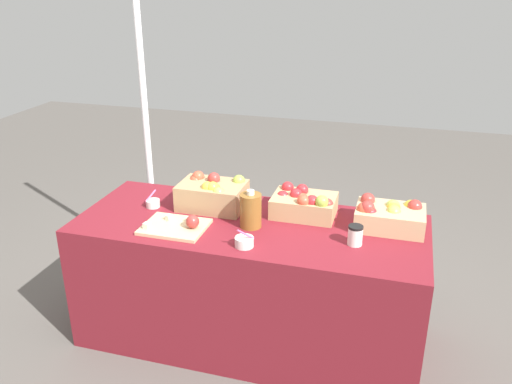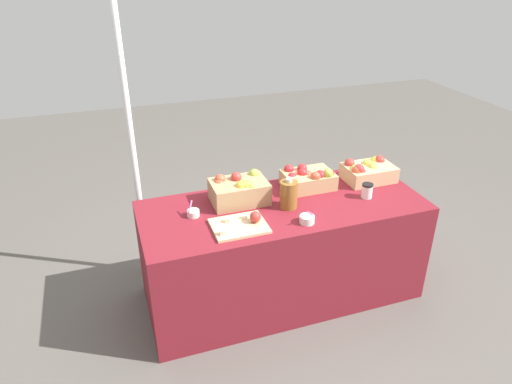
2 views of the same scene
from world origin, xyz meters
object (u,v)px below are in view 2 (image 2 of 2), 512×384
(apple_crate_right, at_px, (239,190))
(tent_pole, at_px, (132,145))
(sample_bowl_mid, at_px, (307,219))
(cutting_board_front, at_px, (242,224))
(apple_crate_middle, at_px, (308,178))
(sample_bowl_near, at_px, (193,213))
(cider_jug, at_px, (289,194))
(coffee_cup, at_px, (367,191))
(apple_crate_left, at_px, (367,171))

(apple_crate_right, distance_m, tent_pole, 0.80)
(apple_crate_right, bearing_deg, sample_bowl_mid, -51.58)
(cutting_board_front, height_order, tent_pole, tent_pole)
(apple_crate_middle, distance_m, sample_bowl_near, 0.87)
(sample_bowl_near, bearing_deg, tent_pole, 118.54)
(apple_crate_middle, relative_size, cutting_board_front, 1.04)
(apple_crate_right, distance_m, cider_jug, 0.34)
(apple_crate_middle, relative_size, sample_bowl_near, 3.64)
(coffee_cup, bearing_deg, apple_crate_middle, 139.35)
(sample_bowl_mid, height_order, tent_pole, tent_pole)
(sample_bowl_near, distance_m, cider_jug, 0.63)
(apple_crate_middle, xyz_separation_m, tent_pole, (-1.15, 0.40, 0.25))
(sample_bowl_mid, xyz_separation_m, coffee_cup, (0.52, 0.17, 0.03))
(cutting_board_front, distance_m, cider_jug, 0.40)
(apple_crate_right, distance_m, coffee_cup, 0.87)
(apple_crate_middle, height_order, cider_jug, cider_jug)
(apple_crate_middle, bearing_deg, apple_crate_left, -3.69)
(apple_crate_left, relative_size, apple_crate_right, 0.96)
(sample_bowl_near, height_order, tent_pole, tent_pole)
(apple_crate_left, xyz_separation_m, sample_bowl_mid, (-0.66, -0.41, -0.05))
(cutting_board_front, height_order, coffee_cup, coffee_cup)
(cutting_board_front, height_order, sample_bowl_near, sample_bowl_near)
(sample_bowl_near, xyz_separation_m, sample_bowl_mid, (0.65, -0.31, 0.00))
(tent_pole, bearing_deg, sample_bowl_mid, -41.86)
(apple_crate_left, relative_size, coffee_cup, 3.47)
(apple_crate_right, bearing_deg, sample_bowl_near, -164.73)
(cutting_board_front, bearing_deg, apple_crate_middle, 30.31)
(cutting_board_front, distance_m, sample_bowl_mid, 0.41)
(cutting_board_front, bearing_deg, coffee_cup, 5.31)
(apple_crate_right, height_order, cider_jug, cider_jug)
(tent_pole, bearing_deg, sample_bowl_near, -61.46)
(sample_bowl_mid, height_order, coffee_cup, sample_bowl_mid)
(apple_crate_middle, relative_size, sample_bowl_mid, 3.17)
(coffee_cup, height_order, tent_pole, tent_pole)
(sample_bowl_mid, distance_m, cider_jug, 0.24)
(sample_bowl_mid, relative_size, tent_pole, 0.05)
(cutting_board_front, distance_m, coffee_cup, 0.93)
(cutting_board_front, xyz_separation_m, cider_jug, (0.36, 0.14, 0.08))
(cider_jug, bearing_deg, apple_crate_right, 148.02)
(apple_crate_middle, bearing_deg, coffee_cup, -40.65)
(apple_crate_left, xyz_separation_m, coffee_cup, (-0.14, -0.24, -0.02))
(cutting_board_front, bearing_deg, apple_crate_right, 75.77)
(apple_crate_left, distance_m, sample_bowl_near, 1.32)
(apple_crate_middle, height_order, cutting_board_front, apple_crate_middle)
(apple_crate_left, distance_m, cider_jug, 0.72)
(sample_bowl_near, bearing_deg, cider_jug, -7.98)
(apple_crate_middle, relative_size, coffee_cup, 3.40)
(apple_crate_left, xyz_separation_m, apple_crate_middle, (-0.45, 0.03, -0.00))
(apple_crate_left, distance_m, apple_crate_middle, 0.46)
(apple_crate_middle, bearing_deg, cutting_board_front, -149.69)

